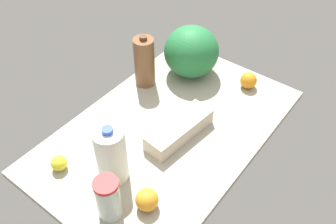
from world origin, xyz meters
The scene contains 9 objects.
countertop centered at (0.00, 0.00, 1.50)cm, with size 120.00×76.00×3.00cm, color #A29C8B.
tumbler_cup centered at (-46.29, -9.46, 12.17)cm, with size 8.93×8.93×18.26cm.
chocolate_milk_jug centered at (18.58, 28.76, 15.83)cm, with size 10.04×10.04×27.22cm.
milk_jug centered at (-33.21, 1.22, 15.46)cm, with size 11.84×11.84×26.49cm.
egg_carton centered at (-0.59, -6.58, 6.77)cm, with size 33.12×10.87×7.53cm, color beige.
watermelon centered at (39.44, 15.62, 15.91)cm, with size 27.60×27.60×25.81cm, color #25773D.
orange_beside_bowl centered at (47.07, -14.01, 7.07)cm, with size 8.13×8.13×8.13cm, color orange.
orange_near_front centered at (-36.23, -18.30, 7.28)cm, with size 8.56×8.56×8.56cm, color orange.
lemon_far_back centered at (-44.15, 20.75, 6.20)cm, with size 6.40×6.40×6.40cm, color yellow.
Camera 1 is at (-91.35, -70.37, 123.70)cm, focal length 40.00 mm.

